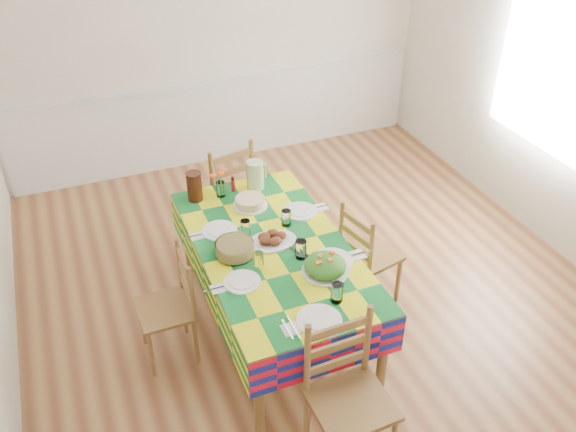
{
  "coord_description": "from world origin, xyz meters",
  "views": [
    {
      "loc": [
        -1.59,
        -3.36,
        3.33
      ],
      "look_at": [
        -0.27,
        -0.11,
        0.92
      ],
      "focal_mm": 38.0,
      "sensor_mm": 36.0,
      "label": 1
    }
  ],
  "objects_px": {
    "chair_right": "(367,256)",
    "chair_far": "(226,192)",
    "meat_platter": "(272,239)",
    "green_pitcher": "(255,175)",
    "tea_pitcher": "(194,186)",
    "chair_near": "(347,397)",
    "chair_left": "(171,308)",
    "dining_table": "(273,256)"
  },
  "relations": [
    {
      "from": "meat_platter",
      "to": "chair_far",
      "type": "bearing_deg",
      "value": 90.02
    },
    {
      "from": "tea_pitcher",
      "to": "chair_far",
      "type": "distance_m",
      "value": 0.64
    },
    {
      "from": "tea_pitcher",
      "to": "chair_left",
      "type": "xyz_separation_m",
      "value": [
        -0.42,
        -0.79,
        -0.43
      ]
    },
    {
      "from": "meat_platter",
      "to": "chair_right",
      "type": "height_order",
      "value": "chair_right"
    },
    {
      "from": "dining_table",
      "to": "meat_platter",
      "type": "xyz_separation_m",
      "value": [
        0.01,
        0.05,
        0.11
      ]
    },
    {
      "from": "meat_platter",
      "to": "dining_table",
      "type": "bearing_deg",
      "value": -101.68
    },
    {
      "from": "chair_left",
      "to": "chair_right",
      "type": "distance_m",
      "value": 1.52
    },
    {
      "from": "green_pitcher",
      "to": "chair_near",
      "type": "xyz_separation_m",
      "value": [
        -0.15,
        -1.98,
        -0.36
      ]
    },
    {
      "from": "meat_platter",
      "to": "chair_left",
      "type": "distance_m",
      "value": 0.84
    },
    {
      "from": "dining_table",
      "to": "chair_left",
      "type": "distance_m",
      "value": 0.79
    },
    {
      "from": "meat_platter",
      "to": "chair_far",
      "type": "height_order",
      "value": "chair_far"
    },
    {
      "from": "meat_platter",
      "to": "tea_pitcher",
      "type": "bearing_deg",
      "value": 115.33
    },
    {
      "from": "dining_table",
      "to": "meat_platter",
      "type": "distance_m",
      "value": 0.12
    },
    {
      "from": "chair_right",
      "to": "green_pitcher",
      "type": "bearing_deg",
      "value": 24.48
    },
    {
      "from": "chair_near",
      "to": "chair_far",
      "type": "distance_m",
      "value": 2.38
    },
    {
      "from": "chair_left",
      "to": "dining_table",
      "type": "bearing_deg",
      "value": 90.13
    },
    {
      "from": "green_pitcher",
      "to": "chair_far",
      "type": "distance_m",
      "value": 0.56
    },
    {
      "from": "green_pitcher",
      "to": "tea_pitcher",
      "type": "distance_m",
      "value": 0.49
    },
    {
      "from": "meat_platter",
      "to": "chair_near",
      "type": "distance_m",
      "value": 1.27
    },
    {
      "from": "dining_table",
      "to": "chair_near",
      "type": "height_order",
      "value": "chair_near"
    },
    {
      "from": "chair_near",
      "to": "chair_far",
      "type": "height_order",
      "value": "chair_near"
    },
    {
      "from": "meat_platter",
      "to": "chair_near",
      "type": "xyz_separation_m",
      "value": [
        -0.01,
        -1.24,
        -0.27
      ]
    },
    {
      "from": "green_pitcher",
      "to": "chair_far",
      "type": "xyz_separation_m",
      "value": [
        -0.14,
        0.41,
        -0.36
      ]
    },
    {
      "from": "dining_table",
      "to": "chair_left",
      "type": "relative_size",
      "value": 2.19
    },
    {
      "from": "chair_left",
      "to": "green_pitcher",
      "type": "bearing_deg",
      "value": 130.92
    },
    {
      "from": "dining_table",
      "to": "tea_pitcher",
      "type": "bearing_deg",
      "value": 113.36
    },
    {
      "from": "tea_pitcher",
      "to": "chair_left",
      "type": "relative_size",
      "value": 0.27
    },
    {
      "from": "dining_table",
      "to": "meat_platter",
      "type": "bearing_deg",
      "value": 78.32
    },
    {
      "from": "chair_right",
      "to": "chair_near",
      "type": "bearing_deg",
      "value": 134.3
    },
    {
      "from": "dining_table",
      "to": "chair_far",
      "type": "distance_m",
      "value": 1.2
    },
    {
      "from": "chair_far",
      "to": "meat_platter",
      "type": "bearing_deg",
      "value": 78.07
    },
    {
      "from": "meat_platter",
      "to": "chair_far",
      "type": "xyz_separation_m",
      "value": [
        -0.0,
        1.14,
        -0.27
      ]
    },
    {
      "from": "green_pitcher",
      "to": "chair_near",
      "type": "height_order",
      "value": "chair_near"
    },
    {
      "from": "chair_right",
      "to": "chair_far",
      "type": "bearing_deg",
      "value": 19.01
    },
    {
      "from": "chair_near",
      "to": "dining_table",
      "type": "bearing_deg",
      "value": 88.46
    },
    {
      "from": "meat_platter",
      "to": "chair_far",
      "type": "relative_size",
      "value": 0.35
    },
    {
      "from": "meat_platter",
      "to": "chair_near",
      "type": "relative_size",
      "value": 0.35
    },
    {
      "from": "chair_near",
      "to": "chair_far",
      "type": "xyz_separation_m",
      "value": [
        0.01,
        2.38,
        -0.0
      ]
    },
    {
      "from": "tea_pitcher",
      "to": "chair_right",
      "type": "distance_m",
      "value": 1.43
    },
    {
      "from": "meat_platter",
      "to": "chair_far",
      "type": "distance_m",
      "value": 1.18
    },
    {
      "from": "chair_right",
      "to": "meat_platter",
      "type": "bearing_deg",
      "value": 72.66
    },
    {
      "from": "chair_near",
      "to": "chair_left",
      "type": "height_order",
      "value": "chair_near"
    }
  ]
}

